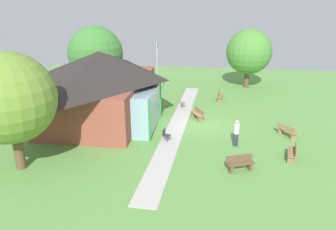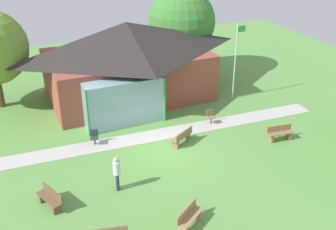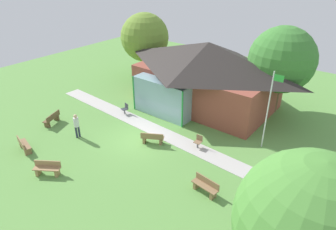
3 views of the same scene
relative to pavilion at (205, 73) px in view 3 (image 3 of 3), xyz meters
The scene contains 15 objects.
ground_plane 7.93m from the pavilion, 93.81° to the right, with size 44.00×44.00×0.00m, color #609947.
pavilion is the anchor object (origin of this frame).
footpath 6.40m from the pavilion, 94.89° to the right, with size 20.65×1.30×0.03m, color #BCB7B2.
flagpole 7.15m from the pavilion, 26.01° to the right, with size 0.64×0.08×5.13m.
bench_rear_near_path 7.59m from the pavilion, 85.39° to the right, with size 1.52×1.12×0.84m.
bench_front_center 13.60m from the pavilion, 98.51° to the right, with size 1.49×1.20×0.84m.
bench_mid_left 12.16m from the pavilion, 125.40° to the right, with size 0.95×1.56×0.84m.
bench_mid_right 10.97m from the pavilion, 57.49° to the right, with size 1.54×0.63×0.84m.
bench_front_left 14.05m from the pavilion, 112.24° to the right, with size 1.56×0.78×0.84m.
patio_chair_west 6.94m from the pavilion, 125.55° to the right, with size 0.54×0.54×0.86m.
patio_chair_lawn_spare 6.96m from the pavilion, 60.99° to the right, with size 0.45×0.45×0.86m.
visitor_strolling_lawn 10.62m from the pavilion, 111.80° to the right, with size 0.34×0.34×1.74m.
tree_far_east 16.32m from the pavilion, 47.41° to the right, with size 4.64×4.64×6.10m.
tree_behind_pavilion_left 8.49m from the pavilion, 166.48° to the left, with size 4.66×4.66×6.28m.
tree_behind_pavilion_right 5.74m from the pavilion, 23.88° to the left, with size 4.91×4.91×6.65m.
Camera 3 is at (12.16, -12.28, 10.97)m, focal length 32.27 mm.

